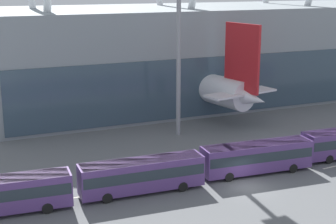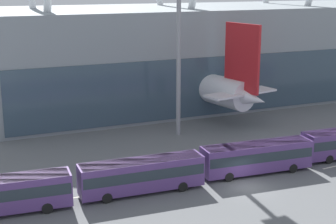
{
  "view_description": "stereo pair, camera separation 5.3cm",
  "coord_description": "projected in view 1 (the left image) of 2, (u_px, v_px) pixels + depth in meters",
  "views": [
    {
      "loc": [
        -26.68,
        -41.45,
        20.44
      ],
      "look_at": [
        -1.47,
        17.01,
        4.0
      ],
      "focal_mm": 55.0,
      "sensor_mm": 36.0,
      "label": 1
    },
    {
      "loc": [
        -26.64,
        -41.47,
        20.44
      ],
      "look_at": [
        -1.47,
        17.01,
        4.0
      ],
      "focal_mm": 55.0,
      "sensor_mm": 36.0,
      "label": 2
    }
  ],
  "objects": [
    {
      "name": "shuttle_bus_3",
      "position": [
        257.0,
        156.0,
        55.48
      ],
      "size": [
        12.55,
        3.44,
        3.37
      ],
      "rotation": [
        0.0,
        0.0,
        -0.07
      ],
      "color": "#56387A",
      "rests_on": "ground_plane"
    },
    {
      "name": "shuttle_bus_2",
      "position": [
        142.0,
        174.0,
        50.4
      ],
      "size": [
        12.51,
        3.16,
        3.37
      ],
      "rotation": [
        0.0,
        0.0,
        -0.05
      ],
      "color": "#56387A",
      "rests_on": "ground_plane"
    },
    {
      "name": "lane_stripe_0",
      "position": [
        40.0,
        203.0,
        48.51
      ],
      "size": [
        11.43,
        0.65,
        0.01
      ],
      "primitive_type": "cube",
      "rotation": [
        0.0,
        0.0,
        -0.03
      ],
      "color": "silver",
      "rests_on": "ground_plane"
    },
    {
      "name": "shuttle_bus_1",
      "position": [
        1.0,
        194.0,
        45.72
      ],
      "size": [
        12.56,
        3.51,
        3.37
      ],
      "rotation": [
        0.0,
        0.0,
        -0.08
      ],
      "color": "#56387A",
      "rests_on": "ground_plane"
    },
    {
      "name": "floodlight_mast",
      "position": [
        179.0,
        5.0,
        65.6
      ],
      "size": [
        2.62,
        2.62,
        26.29
      ],
      "color": "gray",
      "rests_on": "ground_plane"
    },
    {
      "name": "ground_plane",
      "position": [
        248.0,
        187.0,
        52.19
      ],
      "size": [
        440.0,
        440.0,
        0.0
      ],
      "primitive_type": "plane",
      "color": "slate"
    },
    {
      "name": "airliner_at_gate_far",
      "position": [
        177.0,
        79.0,
        84.11
      ],
      "size": [
        44.15,
        40.77,
        14.67
      ],
      "rotation": [
        0.0,
        0.0,
        1.78
      ],
      "color": "white",
      "rests_on": "ground_plane"
    }
  ]
}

